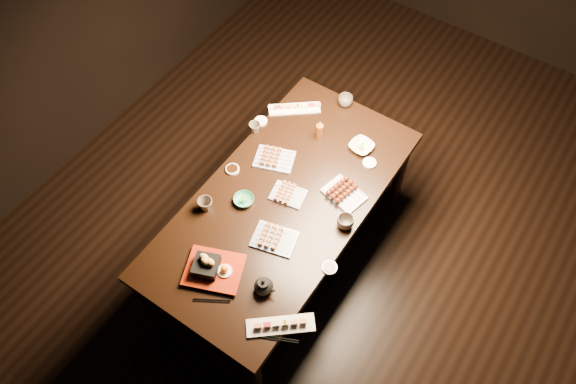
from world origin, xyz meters
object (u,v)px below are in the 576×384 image
object	(u,v)px
tempura_tray	(213,267)
condiment_bottle	(320,129)
yakitori_plate_right	(275,237)
teacup_near_left	(205,205)
sushi_platter_near	(281,324)
edamame_bowl_green	(244,200)
yakitori_plate_left	(274,157)
teacup_mid_right	(345,222)
sushi_platter_far	(294,107)
teacup_far_left	(255,128)
yakitori_plate_center	(288,193)
dining_table	(284,232)
edamame_bowl_cream	(361,147)
teacup_far_right	(345,101)
teapot	(263,285)

from	to	relation	value
tempura_tray	condiment_bottle	size ratio (longest dim) A/B	2.14
yakitori_plate_right	teacup_near_left	distance (m)	0.45
sushi_platter_near	teacup_near_left	xyz separation A→B (m)	(-0.75, 0.34, 0.02)
tempura_tray	edamame_bowl_green	bearing A→B (deg)	84.42
yakitori_plate_left	edamame_bowl_green	bearing A→B (deg)	-105.85
teacup_near_left	teacup_mid_right	world-z (taller)	teacup_near_left
teacup_near_left	sushi_platter_far	bearing A→B (deg)	90.17
sushi_platter_far	tempura_tray	world-z (taller)	tempura_tray
teacup_far_left	yakitori_plate_center	bearing A→B (deg)	-32.74
teacup_near_left	teacup_mid_right	distance (m)	0.80
yakitori_plate_left	edamame_bowl_green	distance (m)	0.35
yakitori_plate_right	yakitori_plate_left	distance (m)	0.55
sushi_platter_far	edamame_bowl_green	distance (m)	0.78
dining_table	yakitori_plate_center	distance (m)	0.40
edamame_bowl_green	condiment_bottle	bearing A→B (deg)	81.40
sushi_platter_near	teacup_mid_right	xyz separation A→B (m)	(-0.03, 0.69, 0.02)
sushi_platter_far	teacup_near_left	world-z (taller)	teacup_near_left
teacup_near_left	teacup_mid_right	size ratio (longest dim) A/B	0.88
edamame_bowl_green	condiment_bottle	world-z (taller)	condiment_bottle
dining_table	sushi_platter_far	world-z (taller)	sushi_platter_far
edamame_bowl_cream	teacup_far_right	bearing A→B (deg)	136.46
condiment_bottle	yakitori_plate_left	bearing A→B (deg)	-112.44
dining_table	teacup_far_left	distance (m)	0.68
teacup_far_right	teapot	xyz separation A→B (m)	(0.32, -1.36, 0.01)
yakitori_plate_right	teapot	xyz separation A→B (m)	(0.12, -0.27, 0.02)
edamame_bowl_green	teacup_near_left	distance (m)	0.22
yakitori_plate_right	condiment_bottle	distance (m)	0.79
yakitori_plate_center	edamame_bowl_green	xyz separation A→B (m)	(-0.19, -0.18, -0.01)
yakitori_plate_left	dining_table	bearing A→B (deg)	-65.67
yakitori_plate_right	tempura_tray	world-z (taller)	tempura_tray
yakitori_plate_left	teacup_near_left	bearing A→B (deg)	-124.41
teacup_near_left	teacup_far_left	world-z (taller)	teacup_near_left
dining_table	teacup_far_left	size ratio (longest dim) A/B	24.92
teacup_near_left	dining_table	bearing A→B (deg)	41.54
sushi_platter_near	condiment_bottle	size ratio (longest dim) A/B	2.44
yakitori_plate_center	teacup_mid_right	xyz separation A→B (m)	(0.38, 0.01, 0.01)
dining_table	teacup_far_left	bearing A→B (deg)	130.07
sushi_platter_near	edamame_bowl_green	world-z (taller)	sushi_platter_near
dining_table	edamame_bowl_cream	xyz separation A→B (m)	(0.18, 0.58, 0.39)
teacup_near_left	yakitori_plate_left	bearing A→B (deg)	76.00
sushi_platter_near	sushi_platter_far	xyz separation A→B (m)	(-0.75, 1.25, -0.00)
condiment_bottle	sushi_platter_far	bearing A→B (deg)	157.90
yakitori_plate_center	yakitori_plate_right	xyz separation A→B (m)	(0.10, -0.29, 0.01)
tempura_tray	yakitori_plate_center	bearing A→B (deg)	62.83
sushi_platter_near	yakitori_plate_center	distance (m)	0.79
yakitori_plate_left	edamame_bowl_cream	size ratio (longest dim) A/B	1.64
teacup_near_left	yakitori_plate_right	bearing A→B (deg)	6.55
sushi_platter_far	condiment_bottle	size ratio (longest dim) A/B	2.35
sushi_platter_near	yakitori_plate_right	world-z (taller)	yakitori_plate_right
dining_table	condiment_bottle	bearing A→B (deg)	85.65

